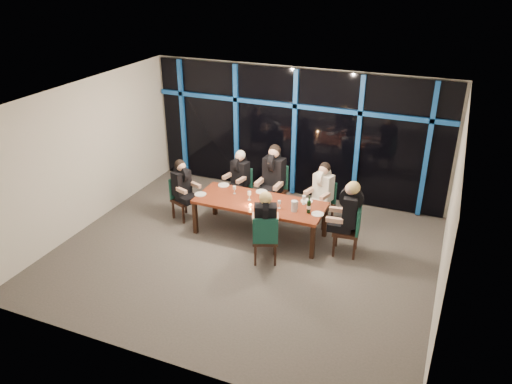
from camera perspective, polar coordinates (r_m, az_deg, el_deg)
room at (r=8.71m, az=-1.51°, el=4.22°), size 7.04×7.00×3.02m
window_wall at (r=11.45m, az=4.54°, el=6.91°), size 6.86×0.43×2.94m
dining_table at (r=9.94m, az=0.44°, el=-1.46°), size 2.60×1.00×0.75m
chair_far_left at (r=11.18m, az=-1.65°, el=0.80°), size 0.51×0.51×0.92m
chair_far_mid at (r=10.91m, az=2.17°, el=0.63°), size 0.54×0.54×1.08m
chair_far_right at (r=10.55m, az=7.73°, el=-0.95°), size 0.55×0.55×0.95m
chair_end_left at (r=10.81m, az=-8.54°, el=-0.41°), size 0.55×0.55×0.92m
chair_end_right at (r=9.52m, az=10.86°, el=-3.97°), size 0.53×0.53×1.03m
chair_near_mid at (r=9.09m, az=1.07°, el=-5.16°), size 0.59×0.59×0.98m
diner_far_left at (r=10.98m, az=-1.92°, el=2.40°), size 0.51×0.62×0.90m
diner_far_mid at (r=10.66m, az=2.00°, el=2.52°), size 0.56×0.69×1.05m
diner_far_right at (r=10.32m, az=7.61°, el=0.77°), size 0.56×0.64×0.92m
diner_end_left at (r=10.60m, az=-8.40°, el=1.24°), size 0.63×0.56×0.89m
diner_end_right at (r=9.34m, az=10.53°, el=-1.74°), size 0.67×0.54×1.00m
diner_near_mid at (r=8.98m, az=1.09°, el=-2.75°), size 0.60×0.67×0.96m
plate_far_left at (r=10.62m, az=-3.73°, el=0.80°), size 0.24×0.24×0.01m
plate_far_mid at (r=10.30m, az=0.64°, el=0.04°), size 0.24×0.24×0.01m
plate_far_right at (r=9.96m, az=5.80°, el=-1.05°), size 0.24×0.24×0.01m
plate_end_left at (r=10.25m, az=-6.38°, el=-0.26°), size 0.24×0.24×0.01m
plate_end_right at (r=9.50m, az=7.05°, el=-2.51°), size 0.24×0.24×0.01m
plate_near_mid at (r=9.56m, az=1.07°, el=-2.11°), size 0.24×0.24×0.01m
wine_bottle at (r=9.47m, az=6.05°, el=-1.68°), size 0.08×0.08×0.34m
water_pitcher at (r=9.52m, az=4.40°, el=-1.61°), size 0.13×0.12×0.22m
tea_light at (r=9.73m, az=-0.66°, el=-1.52°), size 0.04×0.04×0.03m
wine_glass_a at (r=9.91m, az=-0.77°, el=-0.20°), size 0.07×0.07×0.19m
wine_glass_b at (r=9.89m, az=1.03°, el=-0.28°), size 0.07×0.07×0.18m
wine_glass_c at (r=9.61m, az=2.68°, el=-1.23°), size 0.06×0.06×0.16m
wine_glass_d at (r=10.19m, az=-2.48°, el=0.44°), size 0.06×0.06×0.17m
wine_glass_e at (r=9.79m, az=5.50°, el=-0.70°), size 0.07×0.07×0.18m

